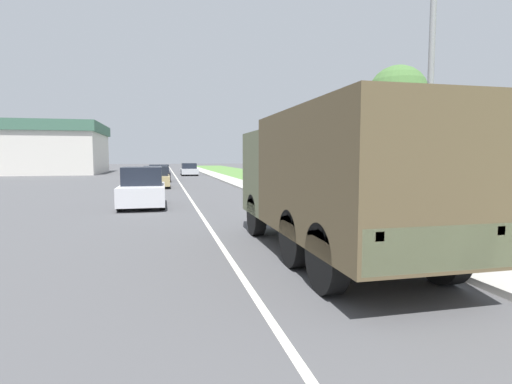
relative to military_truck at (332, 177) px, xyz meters
name	(u,v)px	position (x,y,z in m)	size (l,w,h in m)	color
ground_plane	(178,180)	(-2.14, 29.26, -1.69)	(180.00, 180.00, 0.00)	#4C4C4F
lane_centre_stripe	(178,180)	(-2.14, 29.26, -1.69)	(0.12, 120.00, 0.00)	silver
sidewalk_right	(227,179)	(2.36, 29.26, -1.63)	(1.80, 120.00, 0.12)	#ADAAA3
grass_strip_right	(272,179)	(6.76, 29.26, -1.68)	(7.00, 120.00, 0.02)	#56843D
military_truck	(332,177)	(0.00, 0.00, 0.00)	(2.37, 7.10, 2.99)	#606647
car_nearest_ahead	(142,189)	(-4.31, 9.66, -0.94)	(1.83, 3.90, 1.68)	silver
car_second_ahead	(156,178)	(-3.92, 20.63, -1.02)	(1.81, 3.90, 1.48)	tan
car_third_ahead	(159,174)	(-3.77, 27.66, -1.03)	(1.85, 4.05, 1.45)	black
car_fourth_ahead	(189,170)	(-0.52, 38.63, -1.05)	(1.85, 4.14, 1.40)	#B7BABF
pickup_truck	(492,199)	(5.85, 1.87, -0.79)	(1.93, 5.31, 1.89)	maroon
lamp_post	(423,64)	(2.40, 0.44, 2.53)	(1.69, 0.24, 6.87)	gray
tree_mid_right	(397,97)	(7.63, 9.69, 3.31)	(2.86, 2.86, 6.46)	brown
utility_box	(504,233)	(4.06, -0.38, -1.32)	(0.55, 0.45, 0.70)	#3D7042
building_distant	(38,148)	(-18.72, 47.68, 1.51)	(15.64, 14.22, 6.32)	beige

